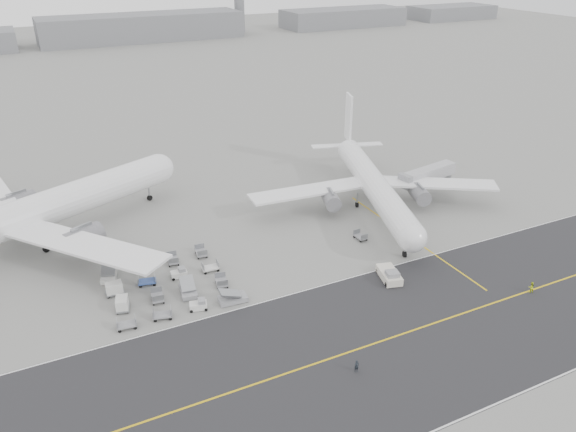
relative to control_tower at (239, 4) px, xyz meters
name	(u,v)px	position (x,y,z in m)	size (l,w,h in m)	color
ground	(275,290)	(-100.00, -265.00, -16.25)	(700.00, 700.00, 0.00)	gray
taxiway	(365,347)	(-94.98, -282.98, -16.24)	(220.00, 59.00, 0.03)	#2B2B2D
horizon_buildings	(126,42)	(-70.00, -5.00, -16.25)	(520.00, 28.00, 28.00)	gray
control_tower	(239,4)	(0.00, 0.00, 0.00)	(7.00, 7.00, 31.25)	gray
airliner_a	(31,213)	(-132.61, -232.45, -9.93)	(60.04, 58.61, 21.98)	white
airliner_b	(373,184)	(-68.86, -245.66, -11.03)	(49.78, 50.76, 18.11)	white
pushback_tug	(389,275)	(-81.98, -270.38, -15.38)	(4.03, 7.54, 2.13)	silver
jet_bridge	(428,175)	(-54.11, -245.06, -12.00)	(16.35, 5.84, 6.10)	gray
gse_cluster	(169,289)	(-115.15, -257.17, -16.25)	(23.86, 22.99, 2.17)	#96979B
stray_dolly	(360,239)	(-78.69, -256.62, -16.25)	(1.59, 2.58, 1.59)	silver
ground_crew_a	(357,366)	(-98.62, -286.62, -15.38)	(0.64, 0.42, 1.75)	black
ground_crew_b	(531,287)	(-64.19, -283.29, -15.32)	(0.90, 0.70, 1.86)	#C0D519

